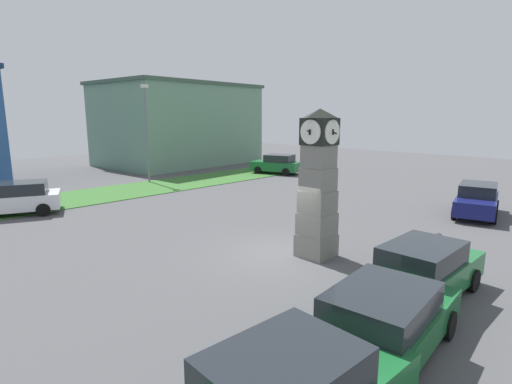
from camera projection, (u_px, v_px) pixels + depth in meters
name	position (u px, v px, depth m)	size (l,w,h in m)	color
ground_plane	(284.00, 255.00, 14.04)	(82.43, 82.43, 0.00)	#4C4C4F
clock_tower	(318.00, 189.00, 13.55)	(1.29, 1.30, 5.07)	gray
bollard_near_tower	(437.00, 248.00, 13.21)	(0.28, 0.28, 1.04)	#333338
bollard_mid_row	(412.00, 257.00, 12.34)	(0.23, 0.23, 1.09)	#333338
bollard_far_row	(394.00, 272.00, 11.04)	(0.26, 0.26, 1.15)	#333338
car_near_tower	(385.00, 319.00, 8.18)	(4.43, 2.24, 1.47)	#19602D
car_by_building	(425.00, 270.00, 10.67)	(4.20, 1.89, 1.55)	#19602D
car_far_lot	(277.00, 164.00, 33.41)	(3.08, 4.41, 1.61)	#19602D
car_silver_hatch	(19.00, 198.00, 19.75)	(4.28, 3.28, 1.60)	silver
car_end_of_row	(477.00, 200.00, 19.47)	(4.45, 2.58, 1.55)	navy
street_lamp_far_side	(147.00, 127.00, 28.53)	(0.50, 0.24, 6.97)	slate
storefront_low_left	(179.00, 124.00, 40.04)	(15.35, 11.21, 7.89)	gray
grass_verge_far	(26.00, 205.00, 21.71)	(49.46, 5.03, 0.04)	#386B2D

